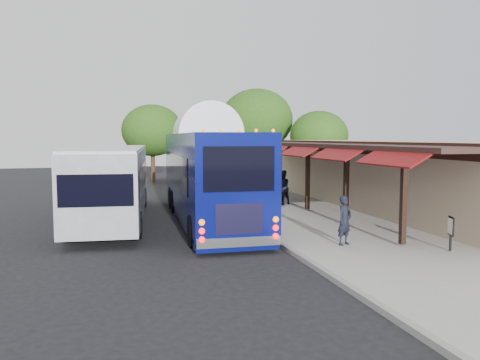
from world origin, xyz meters
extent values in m
plane|color=black|center=(0.00, 0.00, 0.00)|extent=(90.00, 90.00, 0.00)
cube|color=#9E9B93|center=(5.00, 4.00, 0.07)|extent=(10.00, 40.00, 0.15)
cube|color=gray|center=(0.05, 4.00, 0.07)|extent=(0.20, 40.00, 0.16)
cube|color=#C4B088|center=(8.50, 4.00, 1.80)|extent=(5.00, 20.00, 3.60)
cube|color=black|center=(5.98, 4.00, 3.30)|extent=(0.06, 20.00, 0.60)
cube|color=#331E19|center=(4.90, 4.00, 3.40)|extent=(2.60, 20.00, 0.18)
cube|color=black|center=(3.78, -4.00, 1.80)|extent=(0.18, 0.18, 3.16)
cube|color=maroon|center=(3.35, -4.00, 3.15)|extent=(1.00, 3.20, 0.57)
cube|color=black|center=(3.78, 0.00, 1.80)|extent=(0.18, 0.18, 3.16)
cube|color=maroon|center=(3.35, 0.00, 3.15)|extent=(1.00, 3.20, 0.57)
cube|color=black|center=(3.78, 4.00, 1.80)|extent=(0.18, 0.18, 3.16)
cube|color=maroon|center=(3.35, 4.00, 3.15)|extent=(1.00, 3.20, 0.57)
cube|color=black|center=(3.78, 8.00, 1.80)|extent=(0.18, 0.18, 3.16)
cube|color=maroon|center=(3.35, 8.00, 3.15)|extent=(1.00, 3.20, 0.57)
cube|color=black|center=(3.78, 12.00, 1.80)|extent=(0.18, 0.18, 3.16)
cube|color=maroon|center=(3.35, 12.00, 3.15)|extent=(1.00, 3.20, 0.57)
sphere|color=#187A87|center=(4.20, -2.00, 2.88)|extent=(0.26, 0.26, 0.26)
sphere|color=#187A87|center=(4.20, 3.00, 2.88)|extent=(0.26, 0.26, 0.26)
sphere|color=#187A87|center=(4.20, 8.00, 2.88)|extent=(0.26, 0.26, 0.26)
cube|color=#080F61|center=(-1.45, 3.26, 2.23)|extent=(3.33, 13.29, 3.46)
cube|color=#080F61|center=(-1.45, 3.26, 0.33)|extent=(3.26, 13.16, 0.38)
ellipsoid|color=white|center=(-1.45, 3.26, 3.94)|extent=(3.32, 13.03, 0.62)
cube|color=black|center=(-1.45, -3.34, 2.80)|extent=(2.30, 0.12, 1.43)
cube|color=silver|center=(-1.45, -3.27, 0.46)|extent=(2.75, 0.31, 0.31)
sphere|color=#FF0C0C|center=(-2.65, -3.36, 0.75)|extent=(0.20, 0.20, 0.20)
sphere|color=#FF0C0C|center=(-0.25, -3.36, 0.75)|extent=(0.20, 0.20, 0.20)
cylinder|color=black|center=(-2.72, -1.75, 0.57)|extent=(0.37, 1.16, 1.14)
cylinder|color=black|center=(-0.18, -1.75, 0.57)|extent=(0.37, 1.16, 1.14)
cylinder|color=black|center=(-2.72, 7.48, 0.57)|extent=(0.37, 1.16, 1.14)
cylinder|color=black|center=(-0.18, 7.48, 0.57)|extent=(0.37, 1.16, 1.14)
cube|color=gray|center=(-5.57, 4.64, 1.81)|extent=(3.77, 12.61, 2.86)
cube|color=black|center=(-6.93, 4.64, 2.05)|extent=(0.95, 10.53, 1.08)
cube|color=black|center=(-4.21, 4.64, 2.05)|extent=(0.95, 10.53, 1.08)
cube|color=silver|center=(-5.57, 4.64, 3.28)|extent=(3.70, 12.36, 0.11)
cylinder|color=black|center=(-6.82, 0.29, 0.52)|extent=(0.39, 1.06, 1.04)
cylinder|color=black|center=(-4.33, 0.29, 0.52)|extent=(0.39, 1.06, 1.04)
cylinder|color=black|center=(-6.82, 8.37, 0.52)|extent=(0.39, 1.06, 1.04)
cylinder|color=black|center=(-4.33, 8.37, 0.52)|extent=(0.39, 1.06, 1.04)
imported|color=black|center=(1.99, -3.32, 0.99)|extent=(0.73, 0.63, 1.68)
imported|color=black|center=(3.26, 6.21, 1.09)|extent=(1.06, 0.92, 1.87)
imported|color=black|center=(2.90, 7.49, 1.13)|extent=(1.22, 0.67, 1.96)
imported|color=black|center=(1.87, 8.54, 1.01)|extent=(1.12, 0.67, 1.71)
cube|color=black|center=(4.87, -5.00, 0.71)|extent=(0.08, 0.08, 1.12)
cube|color=black|center=(4.87, -5.00, 0.96)|extent=(0.22, 0.49, 0.61)
cube|color=white|center=(4.84, -5.00, 0.96)|extent=(0.16, 0.40, 0.51)
cylinder|color=#382314|center=(2.59, 19.97, 1.22)|extent=(0.36, 0.36, 2.44)
ellipsoid|color=#224812|center=(2.59, 19.97, 3.60)|extent=(4.21, 4.21, 3.58)
cylinder|color=#382314|center=(6.25, 20.68, 1.78)|extent=(0.36, 0.36, 3.57)
ellipsoid|color=#224812|center=(6.25, 20.68, 5.27)|extent=(6.16, 6.16, 5.24)
cylinder|color=#382314|center=(10.18, 16.72, 1.33)|extent=(0.36, 0.36, 2.66)
ellipsoid|color=#224812|center=(10.18, 16.72, 3.93)|extent=(4.59, 4.59, 3.90)
cylinder|color=#382314|center=(-2.35, 22.58, 1.48)|extent=(0.36, 0.36, 2.96)
ellipsoid|color=#224812|center=(-2.35, 22.58, 4.37)|extent=(5.11, 5.11, 4.35)
camera|label=1|loc=(-5.50, -17.49, 3.80)|focal=35.00mm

